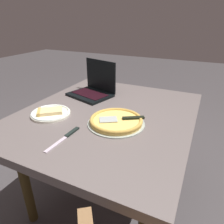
{
  "coord_description": "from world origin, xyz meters",
  "views": [
    {
      "loc": [
        -1.03,
        -0.52,
        1.28
      ],
      "look_at": [
        -0.06,
        -0.06,
        0.78
      ],
      "focal_mm": 32.53,
      "sensor_mm": 36.0,
      "label": 1
    }
  ],
  "objects_px": {
    "dining_table": "(107,123)",
    "pizza_tray": "(116,121)",
    "table_knife": "(66,136)",
    "laptop": "(94,88)",
    "pizza_plate": "(50,113)"
  },
  "relations": [
    {
      "from": "pizza_plate",
      "to": "pizza_tray",
      "type": "bearing_deg",
      "value": -80.17
    },
    {
      "from": "dining_table",
      "to": "pizza_tray",
      "type": "bearing_deg",
      "value": -134.35
    },
    {
      "from": "dining_table",
      "to": "table_knife",
      "type": "bearing_deg",
      "value": 171.48
    },
    {
      "from": "laptop",
      "to": "dining_table",
      "type": "bearing_deg",
      "value": -135.71
    },
    {
      "from": "laptop",
      "to": "pizza_plate",
      "type": "relative_size",
      "value": 1.5
    },
    {
      "from": "dining_table",
      "to": "pizza_plate",
      "type": "relative_size",
      "value": 5.06
    },
    {
      "from": "laptop",
      "to": "table_knife",
      "type": "distance_m",
      "value": 0.62
    },
    {
      "from": "dining_table",
      "to": "pizza_tray",
      "type": "distance_m",
      "value": 0.19
    },
    {
      "from": "laptop",
      "to": "pizza_tray",
      "type": "distance_m",
      "value": 0.5
    },
    {
      "from": "pizza_plate",
      "to": "laptop",
      "type": "bearing_deg",
      "value": -8.16
    },
    {
      "from": "dining_table",
      "to": "laptop",
      "type": "relative_size",
      "value": 3.37
    },
    {
      "from": "dining_table",
      "to": "pizza_plate",
      "type": "xyz_separation_m",
      "value": [
        -0.18,
        0.29,
        0.09
      ]
    },
    {
      "from": "pizza_plate",
      "to": "pizza_tray",
      "type": "distance_m",
      "value": 0.42
    },
    {
      "from": "pizza_plate",
      "to": "table_knife",
      "type": "distance_m",
      "value": 0.29
    },
    {
      "from": "pizza_tray",
      "to": "table_knife",
      "type": "relative_size",
      "value": 1.31
    }
  ]
}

